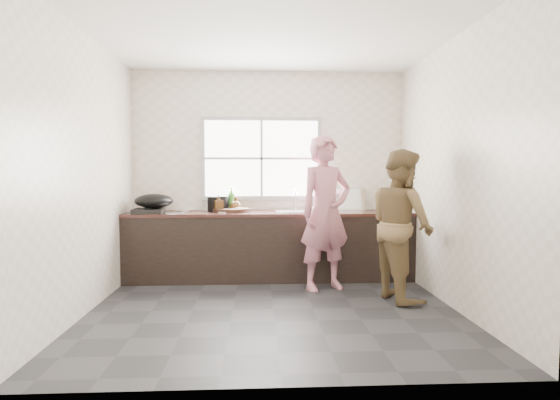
{
  "coord_description": "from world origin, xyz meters",
  "views": [
    {
      "loc": [
        -0.15,
        -4.27,
        1.35
      ],
      "look_at": [
        0.1,
        0.65,
        1.05
      ],
      "focal_mm": 28.0,
      "sensor_mm": 36.0,
      "label": 1
    }
  ],
  "objects_px": {
    "woman": "(326,218)",
    "pot_lid_right": "(185,210)",
    "wok": "(154,201)",
    "bottle_brown_short": "(236,205)",
    "bottle_brown_tall": "(219,204)",
    "dish_rack": "(349,200)",
    "bowl_mince": "(240,210)",
    "bowl_held": "(321,211)",
    "glass_jar": "(208,207)",
    "black_pot": "(218,204)",
    "person_side": "(401,224)",
    "pot_lid_left": "(174,213)",
    "plate_food": "(225,212)",
    "bowl_crabs": "(322,211)",
    "bottle_green": "(231,199)",
    "burner": "(149,211)",
    "cutting_board": "(231,210)"
  },
  "relations": [
    {
      "from": "woman",
      "to": "pot_lid_right",
      "type": "bearing_deg",
      "value": 133.02
    },
    {
      "from": "woman",
      "to": "wok",
      "type": "bearing_deg",
      "value": 144.15
    },
    {
      "from": "woman",
      "to": "bottle_brown_short",
      "type": "height_order",
      "value": "woman"
    },
    {
      "from": "bottle_brown_tall",
      "to": "dish_rack",
      "type": "xyz_separation_m",
      "value": [
        1.71,
        0.17,
        0.04
      ]
    },
    {
      "from": "bowl_mince",
      "to": "pot_lid_right",
      "type": "distance_m",
      "value": 0.77
    },
    {
      "from": "woman",
      "to": "bottle_brown_tall",
      "type": "distance_m",
      "value": 1.39
    },
    {
      "from": "bowl_held",
      "to": "glass_jar",
      "type": "distance_m",
      "value": 1.49
    },
    {
      "from": "woman",
      "to": "bowl_mince",
      "type": "distance_m",
      "value": 1.15
    },
    {
      "from": "bowl_mince",
      "to": "black_pot",
      "type": "distance_m",
      "value": 0.32
    },
    {
      "from": "person_side",
      "to": "pot_lid_left",
      "type": "distance_m",
      "value": 2.67
    },
    {
      "from": "bowl_held",
      "to": "pot_lid_left",
      "type": "relative_size",
      "value": 0.74
    },
    {
      "from": "bowl_held",
      "to": "pot_lid_left",
      "type": "xyz_separation_m",
      "value": [
        -1.8,
        0.0,
        -0.02
      ]
    },
    {
      "from": "bowl_mince",
      "to": "pot_lid_left",
      "type": "height_order",
      "value": "bowl_mince"
    },
    {
      "from": "bowl_mince",
      "to": "bowl_held",
      "type": "relative_size",
      "value": 1.13
    },
    {
      "from": "person_side",
      "to": "bottle_brown_short",
      "type": "bearing_deg",
      "value": 47.33
    },
    {
      "from": "black_pot",
      "to": "plate_food",
      "type": "height_order",
      "value": "black_pot"
    },
    {
      "from": "bottle_brown_tall",
      "to": "pot_lid_right",
      "type": "height_order",
      "value": "bottle_brown_tall"
    },
    {
      "from": "bowl_crabs",
      "to": "black_pot",
      "type": "xyz_separation_m",
      "value": [
        -1.31,
        0.32,
        0.07
      ]
    },
    {
      "from": "bowl_mince",
      "to": "bottle_brown_short",
      "type": "bearing_deg",
      "value": 119.24
    },
    {
      "from": "plate_food",
      "to": "bottle_green",
      "type": "bearing_deg",
      "value": 80.31
    },
    {
      "from": "bottle_brown_tall",
      "to": "glass_jar",
      "type": "bearing_deg",
      "value": 127.8
    },
    {
      "from": "pot_lid_right",
      "to": "person_side",
      "type": "bearing_deg",
      "value": -25.85
    },
    {
      "from": "bottle_brown_tall",
      "to": "glass_jar",
      "type": "xyz_separation_m",
      "value": [
        -0.16,
        0.21,
        -0.06
      ]
    },
    {
      "from": "bottle_brown_short",
      "to": "pot_lid_right",
      "type": "distance_m",
      "value": 0.7
    },
    {
      "from": "woman",
      "to": "plate_food",
      "type": "relative_size",
      "value": 8.6
    },
    {
      "from": "bowl_crabs",
      "to": "plate_food",
      "type": "bearing_deg",
      "value": 175.43
    },
    {
      "from": "black_pot",
      "to": "bottle_green",
      "type": "xyz_separation_m",
      "value": [
        0.16,
        0.11,
        0.06
      ]
    },
    {
      "from": "woman",
      "to": "bottle_green",
      "type": "xyz_separation_m",
      "value": [
        -1.13,
        0.78,
        0.18
      ]
    },
    {
      "from": "bowl_held",
      "to": "dish_rack",
      "type": "height_order",
      "value": "dish_rack"
    },
    {
      "from": "bowl_held",
      "to": "burner",
      "type": "bearing_deg",
      "value": 176.66
    },
    {
      "from": "black_pot",
      "to": "bottle_brown_tall",
      "type": "distance_m",
      "value": 0.14
    },
    {
      "from": "bowl_mince",
      "to": "bottle_brown_short",
      "type": "height_order",
      "value": "bottle_brown_short"
    },
    {
      "from": "bottle_green",
      "to": "dish_rack",
      "type": "distance_m",
      "value": 1.56
    },
    {
      "from": "bowl_held",
      "to": "pot_lid_right",
      "type": "distance_m",
      "value": 1.8
    },
    {
      "from": "bowl_mince",
      "to": "bowl_crabs",
      "type": "bearing_deg",
      "value": -10.42
    },
    {
      "from": "glass_jar",
      "to": "wok",
      "type": "height_order",
      "value": "wok"
    },
    {
      "from": "wok",
      "to": "bottle_brown_short",
      "type": "bearing_deg",
      "value": 9.21
    },
    {
      "from": "bowl_mince",
      "to": "wok",
      "type": "relative_size",
      "value": 0.43
    },
    {
      "from": "burner",
      "to": "person_side",
      "type": "bearing_deg",
      "value": -17.2
    },
    {
      "from": "bowl_held",
      "to": "burner",
      "type": "relative_size",
      "value": 0.49
    },
    {
      "from": "burner",
      "to": "bowl_held",
      "type": "bearing_deg",
      "value": -3.34
    },
    {
      "from": "bottle_green",
      "to": "dish_rack",
      "type": "bearing_deg",
      "value": -2.78
    },
    {
      "from": "bowl_held",
      "to": "pot_lid_right",
      "type": "height_order",
      "value": "bowl_held"
    },
    {
      "from": "bowl_held",
      "to": "pot_lid_right",
      "type": "relative_size",
      "value": 0.64
    },
    {
      "from": "cutting_board",
      "to": "bottle_green",
      "type": "distance_m",
      "value": 0.24
    },
    {
      "from": "bottle_green",
      "to": "wok",
      "type": "bearing_deg",
      "value": -162.09
    },
    {
      "from": "bottle_brown_tall",
      "to": "wok",
      "type": "distance_m",
      "value": 0.8
    },
    {
      "from": "bowl_held",
      "to": "black_pot",
      "type": "xyz_separation_m",
      "value": [
        -1.29,
        0.33,
        0.07
      ]
    },
    {
      "from": "woman",
      "to": "glass_jar",
      "type": "bearing_deg",
      "value": 129.98
    },
    {
      "from": "bowl_held",
      "to": "black_pot",
      "type": "distance_m",
      "value": 1.33
    }
  ]
}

